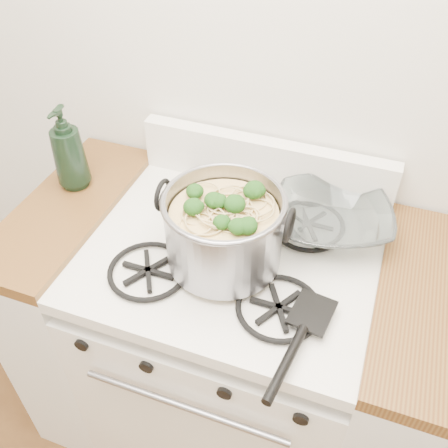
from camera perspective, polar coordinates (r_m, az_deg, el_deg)
gas_range at (r=1.68m, az=0.64°, el=-14.32°), size 0.76×0.66×0.92m
counter_left at (r=1.83m, az=-14.60°, el=-8.83°), size 0.25×0.65×0.92m
stock_pot at (r=1.21m, az=-0.00°, el=-0.73°), size 0.33×0.30×0.20m
spatula at (r=1.17m, az=10.08°, el=-9.68°), size 0.33×0.35×0.02m
glass_bowl at (r=1.38m, az=12.24°, el=0.10°), size 0.16×0.16×0.03m
bottle at (r=1.50m, az=-17.44°, el=8.27°), size 0.11×0.11×0.26m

